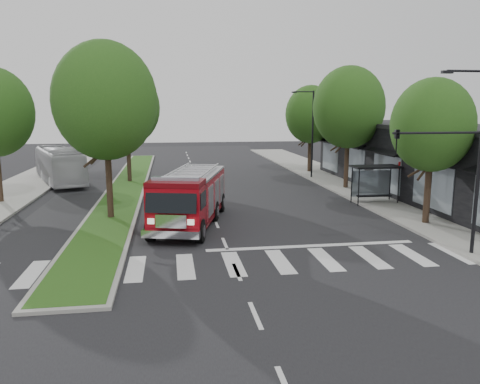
% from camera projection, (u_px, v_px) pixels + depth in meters
% --- Properties ---
extents(ground, '(140.00, 140.00, 0.00)m').
position_uv_depth(ground, '(225.00, 244.00, 22.42)').
color(ground, black).
rests_on(ground, ground).
extents(sidewalk_right, '(5.00, 80.00, 0.15)m').
position_uv_depth(sidewalk_right, '(379.00, 197.00, 34.00)').
color(sidewalk_right, gray).
rests_on(sidewalk_right, ground).
extents(median, '(3.00, 50.00, 0.15)m').
position_uv_depth(median, '(128.00, 185.00, 39.03)').
color(median, gray).
rests_on(median, ground).
extents(storefront_row, '(8.00, 30.00, 5.00)m').
position_uv_depth(storefront_row, '(439.00, 163.00, 34.24)').
color(storefront_row, black).
rests_on(storefront_row, ground).
extents(bus_shelter, '(3.20, 1.60, 2.61)m').
position_uv_depth(bus_shelter, '(374.00, 174.00, 31.66)').
color(bus_shelter, black).
rests_on(bus_shelter, ground).
extents(tree_right_near, '(4.40, 4.40, 8.05)m').
position_uv_depth(tree_right_near, '(432.00, 125.00, 25.11)').
color(tree_right_near, black).
rests_on(tree_right_near, ground).
extents(tree_right_mid, '(5.60, 5.60, 9.72)m').
position_uv_depth(tree_right_mid, '(349.00, 107.00, 36.62)').
color(tree_right_mid, black).
rests_on(tree_right_mid, ground).
extents(tree_right_far, '(5.00, 5.00, 8.73)m').
position_uv_depth(tree_right_far, '(311.00, 114.00, 46.46)').
color(tree_right_far, black).
rests_on(tree_right_far, ground).
extents(tree_median_near, '(5.80, 5.80, 10.16)m').
position_uv_depth(tree_median_near, '(105.00, 101.00, 26.17)').
color(tree_median_near, black).
rests_on(tree_median_near, ground).
extents(tree_median_far, '(5.60, 5.60, 9.72)m').
position_uv_depth(tree_median_far, '(127.00, 108.00, 39.86)').
color(tree_median_far, black).
rests_on(tree_median_far, ground).
extents(streetlight_right_near, '(4.08, 0.22, 8.00)m').
position_uv_depth(streetlight_right_near, '(461.00, 150.00, 19.62)').
color(streetlight_right_near, black).
rests_on(streetlight_right_near, ground).
extents(streetlight_right_far, '(2.11, 0.20, 8.00)m').
position_uv_depth(streetlight_right_far, '(311.00, 130.00, 42.64)').
color(streetlight_right_far, black).
rests_on(streetlight_right_far, ground).
extents(fire_engine, '(4.90, 9.47, 3.15)m').
position_uv_depth(fire_engine, '(190.00, 198.00, 25.92)').
color(fire_engine, '#5D050A').
rests_on(fire_engine, ground).
extents(city_bus, '(6.40, 11.33, 3.10)m').
position_uv_depth(city_bus, '(59.00, 165.00, 40.66)').
color(city_bus, '#B7B7BC').
rests_on(city_bus, ground).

